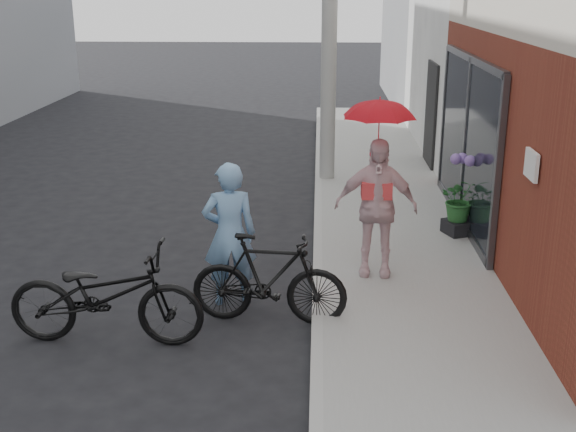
# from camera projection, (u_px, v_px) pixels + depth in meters

# --- Properties ---
(ground) EXTENTS (80.00, 80.00, 0.00)m
(ground) POSITION_uv_depth(u_px,v_px,m) (233.00, 325.00, 8.03)
(ground) COLOR black
(ground) RESTS_ON ground
(sidewalk) EXTENTS (2.20, 24.00, 0.12)m
(sidewalk) POSITION_uv_depth(u_px,v_px,m) (403.00, 258.00, 9.83)
(sidewalk) COLOR gray
(sidewalk) RESTS_ON ground
(curb) EXTENTS (0.12, 24.00, 0.12)m
(curb) POSITION_uv_depth(u_px,v_px,m) (318.00, 256.00, 9.88)
(curb) COLOR #9E9E99
(curb) RESTS_ON ground
(officer) EXTENTS (0.69, 0.52, 1.72)m
(officer) POSITION_uv_depth(u_px,v_px,m) (230.00, 234.00, 8.34)
(officer) COLOR #6E99C4
(officer) RESTS_ON ground
(bike_left) EXTENTS (2.07, 0.77, 1.08)m
(bike_left) POSITION_uv_depth(u_px,v_px,m) (106.00, 295.00, 7.49)
(bike_left) COLOR black
(bike_left) RESTS_ON ground
(bike_right) EXTENTS (1.77, 0.64, 1.04)m
(bike_right) POSITION_uv_depth(u_px,v_px,m) (269.00, 279.00, 7.95)
(bike_right) COLOR black
(bike_right) RESTS_ON ground
(kimono_woman) EXTENTS (1.05, 0.50, 1.74)m
(kimono_woman) POSITION_uv_depth(u_px,v_px,m) (376.00, 207.00, 8.91)
(kimono_woman) COLOR silver
(kimono_woman) RESTS_ON sidewalk
(parasol) EXTENTS (0.85, 0.85, 0.75)m
(parasol) POSITION_uv_depth(u_px,v_px,m) (380.00, 107.00, 8.53)
(parasol) COLOR red
(parasol) RESTS_ON kimono_woman
(planter) EXTENTS (0.50, 0.50, 0.20)m
(planter) POSITION_uv_depth(u_px,v_px,m) (458.00, 227.00, 10.57)
(planter) COLOR black
(planter) RESTS_ON sidewalk
(potted_plant) EXTENTS (0.59, 0.51, 0.65)m
(potted_plant) POSITION_uv_depth(u_px,v_px,m) (461.00, 199.00, 10.44)
(potted_plant) COLOR #255C28
(potted_plant) RESTS_ON planter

